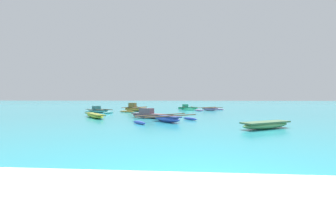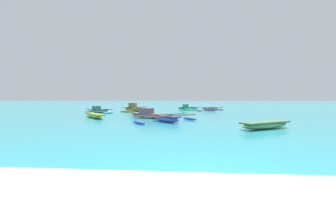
# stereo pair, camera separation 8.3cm
# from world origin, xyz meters

# --- Properties ---
(ground_plane) EXTENTS (240.00, 240.00, 0.00)m
(ground_plane) POSITION_xyz_m (0.00, 0.00, 0.00)
(ground_plane) COLOR teal
(moored_boat_0) EXTENTS (2.86, 4.09, 0.74)m
(moored_boat_0) POSITION_xyz_m (-0.02, 27.38, 0.25)
(moored_boat_0) COLOR #34D798
(moored_boat_0) RESTS_ON ground_plane
(moored_boat_1) EXTENTS (4.02, 3.97, 0.41)m
(moored_boat_1) POSITION_xyz_m (2.77, 25.27, 0.19)
(moored_boat_1) COLOR #AD89C9
(moored_boat_1) RESTS_ON ground_plane
(moored_boat_2) EXTENTS (3.15, 2.35, 0.38)m
(moored_boat_2) POSITION_xyz_m (3.91, 8.57, 0.21)
(moored_boat_2) COLOR #66AA64
(moored_boat_2) RESTS_ON ground_plane
(moored_boat_3) EXTENTS (2.99, 3.50, 0.34)m
(moored_boat_3) POSITION_xyz_m (-7.63, 14.14, 0.19)
(moored_boat_3) COLOR #C8D738
(moored_boat_3) RESTS_ON ground_plane
(moored_boat_4) EXTENTS (3.68, 3.11, 0.76)m
(moored_boat_4) POSITION_xyz_m (-9.54, 19.74, 0.25)
(moored_boat_4) COLOR #4FA9A6
(moored_boat_4) RESTS_ON ground_plane
(moored_boat_5) EXTENTS (2.95, 4.65, 1.01)m
(moored_boat_5) POSITION_xyz_m (-6.35, 23.01, 0.33)
(moored_boat_5) COLOR gold
(moored_boat_5) RESTS_ON ground_plane
(moored_boat_6) EXTENTS (4.28, 4.04, 0.48)m
(moored_boat_6) POSITION_xyz_m (-1.53, 11.48, 0.23)
(moored_boat_6) COLOR #4260D5
(moored_boat_6) RESTS_ON ground_plane
(moored_boat_7) EXTENTS (3.85, 2.69, 0.79)m
(moored_boat_7) POSITION_xyz_m (-3.04, 14.01, 0.28)
(moored_boat_7) COLOR #AA768E
(moored_boat_7) RESTS_ON ground_plane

